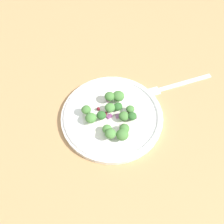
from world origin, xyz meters
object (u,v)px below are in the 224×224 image
(broccoli_floret_0, at_px, (132,116))
(broccoli_floret_1, at_px, (130,109))
(plate, at_px, (112,116))
(broccoli_floret_2, at_px, (91,118))
(fork, at_px, (175,85))

(broccoli_floret_0, relative_size, broccoli_floret_1, 1.05)
(plate, xyz_separation_m, broccoli_floret_2, (-0.05, 0.02, 0.02))
(broccoli_floret_0, relative_size, broccoli_floret_2, 0.80)
(broccoli_floret_2, height_order, fork, broccoli_floret_2)
(broccoli_floret_1, distance_m, broccoli_floret_2, 0.10)
(broccoli_floret_1, bearing_deg, fork, -1.67)
(plate, relative_size, broccoli_floret_2, 9.17)
(plate, bearing_deg, broccoli_floret_1, -28.72)
(broccoli_floret_0, height_order, broccoli_floret_1, broccoli_floret_0)
(fork, bearing_deg, broccoli_floret_0, -174.73)
(broccoli_floret_0, bearing_deg, broccoli_floret_1, 59.95)
(plate, bearing_deg, broccoli_floret_0, -56.19)
(plate, bearing_deg, fork, -7.62)
(broccoli_floret_0, distance_m, broccoli_floret_1, 0.02)
(fork, bearing_deg, broccoli_floret_2, 170.26)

